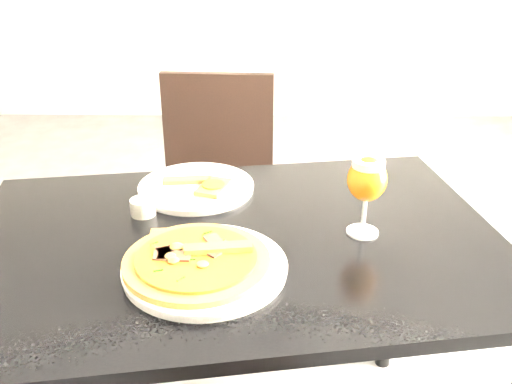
{
  "coord_description": "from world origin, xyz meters",
  "views": [
    {
      "loc": [
        -0.06,
        -1.3,
        1.4
      ],
      "look_at": [
        -0.07,
        -0.11,
        0.83
      ],
      "focal_mm": 40.0,
      "sensor_mm": 36.0,
      "label": 1
    }
  ],
  "objects_px": {
    "dining_table": "(237,270)",
    "beer_glass": "(367,180)",
    "chair_far": "(215,194)",
    "pizza": "(197,260)"
  },
  "relations": [
    {
      "from": "beer_glass",
      "to": "chair_far",
      "type": "bearing_deg",
      "value": 119.4
    },
    {
      "from": "dining_table",
      "to": "pizza",
      "type": "height_order",
      "value": "pizza"
    },
    {
      "from": "dining_table",
      "to": "pizza",
      "type": "distance_m",
      "value": 0.2
    },
    {
      "from": "dining_table",
      "to": "beer_glass",
      "type": "relative_size",
      "value": 7.06
    },
    {
      "from": "pizza",
      "to": "beer_glass",
      "type": "relative_size",
      "value": 1.61
    },
    {
      "from": "chair_far",
      "to": "beer_glass",
      "type": "xyz_separation_m",
      "value": [
        0.4,
        -0.71,
        0.38
      ]
    },
    {
      "from": "dining_table",
      "to": "chair_far",
      "type": "distance_m",
      "value": 0.75
    },
    {
      "from": "dining_table",
      "to": "beer_glass",
      "type": "xyz_separation_m",
      "value": [
        0.29,
        0.02,
        0.22
      ]
    },
    {
      "from": "dining_table",
      "to": "chair_far",
      "type": "height_order",
      "value": "chair_far"
    },
    {
      "from": "chair_far",
      "to": "beer_glass",
      "type": "bearing_deg",
      "value": -57.26
    }
  ]
}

